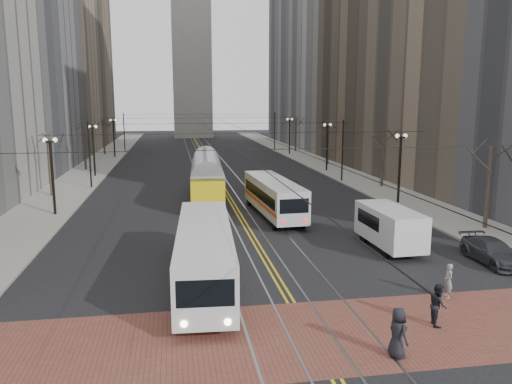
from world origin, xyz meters
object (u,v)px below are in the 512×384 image
object	(u,v)px
rear_bus	(274,198)
cargo_van	(389,229)
transit_bus	(205,257)
pedestrian_b	(448,281)
sedan_parked	(493,252)
sedan_grey	(291,188)
streetcar	(207,182)
pedestrian_a	(398,333)
pedestrian_c	(438,305)

from	to	relation	value
rear_bus	cargo_van	xyz separation A→B (m)	(4.95, -9.47, -0.16)
transit_bus	pedestrian_b	size ratio (longest dim) A/B	7.52
sedan_parked	pedestrian_b	bearing A→B (deg)	-139.52
rear_bus	sedan_grey	world-z (taller)	rear_bus
transit_bus	streetcar	distance (m)	20.70
streetcar	cargo_van	size ratio (longest dim) A/B	2.49
cargo_van	sedan_parked	bearing A→B (deg)	-38.91
transit_bus	pedestrian_a	distance (m)	9.68
rear_bus	sedan_parked	distance (m)	15.83
streetcar	pedestrian_b	xyz separation A→B (m)	(8.89, -23.76, -0.83)
sedan_grey	sedan_parked	size ratio (longest dim) A/B	1.05
transit_bus	sedan_grey	xyz separation A→B (m)	(9.09, 20.96, -0.66)
streetcar	sedan_grey	distance (m)	7.65
rear_bus	sedan_parked	bearing A→B (deg)	-57.29
transit_bus	pedestrian_a	size ratio (longest dim) A/B	6.63
transit_bus	cargo_van	distance (m)	11.75
pedestrian_c	sedan_grey	bearing A→B (deg)	13.76
cargo_van	pedestrian_c	xyz separation A→B (m)	(-2.41, -9.80, -0.39)
streetcar	sedan_parked	bearing A→B (deg)	-51.87
sedan_grey	pedestrian_b	bearing A→B (deg)	-81.47
pedestrian_a	pedestrian_c	bearing A→B (deg)	-63.50
rear_bus	sedan_grey	size ratio (longest dim) A/B	2.32
sedan_grey	transit_bus	bearing A→B (deg)	-108.01
pedestrian_a	rear_bus	bearing A→B (deg)	-12.11
rear_bus	pedestrian_c	world-z (taller)	rear_bus
streetcar	pedestrian_a	xyz separation A→B (m)	(4.45, -28.26, -0.73)
streetcar	sedan_grey	world-z (taller)	streetcar
pedestrian_b	sedan_grey	bearing A→B (deg)	-169.94
sedan_grey	pedestrian_b	distance (m)	24.11
pedestrian_b	pedestrian_c	xyz separation A→B (m)	(-1.85, -2.44, 0.05)
pedestrian_b	pedestrian_a	bearing A→B (deg)	-37.68
pedestrian_b	cargo_van	bearing A→B (deg)	-177.41
sedan_parked	pedestrian_a	distance (m)	12.67
rear_bus	cargo_van	size ratio (longest dim) A/B	1.92
streetcar	pedestrian_a	distance (m)	28.62
pedestrian_c	pedestrian_b	bearing A→B (deg)	-22.23
sedan_grey	pedestrian_b	xyz separation A→B (m)	(1.30, -24.07, 0.00)
rear_bus	pedestrian_a	xyz separation A→B (m)	(-0.06, -21.33, -0.49)
transit_bus	sedan_parked	world-z (taller)	transit_bus
rear_bus	pedestrian_a	bearing A→B (deg)	-93.45
transit_bus	sedan_parked	bearing A→B (deg)	6.72
streetcar	pedestrian_c	distance (m)	27.14
transit_bus	pedestrian_c	world-z (taller)	transit_bus
transit_bus	pedestrian_b	bearing A→B (deg)	-13.43
streetcar	sedan_grey	xyz separation A→B (m)	(7.59, 0.32, -0.84)
streetcar	rear_bus	world-z (taller)	streetcar
streetcar	pedestrian_b	size ratio (longest dim) A/B	8.96
sedan_grey	pedestrian_a	distance (m)	28.75
sedan_parked	pedestrian_a	xyz separation A→B (m)	(-9.35, -8.54, 0.25)
rear_bus	transit_bus	bearing A→B (deg)	-116.93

